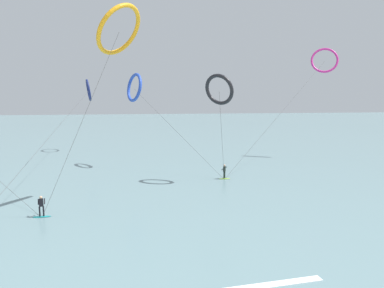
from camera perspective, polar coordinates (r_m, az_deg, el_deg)
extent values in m
cube|color=slate|center=(112.66, -7.42, 2.64)|extent=(400.00, 200.00, 0.08)
ellipsoid|color=teal|center=(30.44, -23.36, -10.85)|extent=(1.40, 0.40, 0.06)
cylinder|color=black|center=(30.31, -23.13, -10.07)|extent=(0.12, 0.12, 0.80)
cylinder|color=black|center=(30.32, -23.67, -10.09)|extent=(0.12, 0.12, 0.80)
cube|color=black|center=(30.12, -23.47, -8.79)|extent=(0.35, 0.26, 0.62)
sphere|color=tan|center=(30.01, -23.51, -8.01)|extent=(0.22, 0.22, 0.22)
cylinder|color=black|center=(30.21, -23.00, -8.61)|extent=(0.19, 0.51, 0.39)
cylinder|color=black|center=(30.22, -23.84, -8.65)|extent=(0.19, 0.51, 0.39)
ellipsoid|color=#8CC62D|center=(40.83, 5.31, -5.67)|extent=(1.40, 0.40, 0.06)
cylinder|color=#1E2823|center=(40.61, 5.24, -5.12)|extent=(0.12, 0.12, 0.80)
cylinder|color=#1E2823|center=(40.86, 5.40, -5.04)|extent=(0.12, 0.12, 0.80)
cube|color=#1E2823|center=(40.58, 5.33, -4.10)|extent=(0.36, 0.37, 0.62)
sphere|color=tan|center=(40.50, 5.34, -3.52)|extent=(0.22, 0.22, 0.22)
cylinder|color=#1E2823|center=(40.49, 5.16, -4.05)|extent=(0.45, 0.39, 0.39)
cylinder|color=#1E2823|center=(40.89, 5.41, -3.94)|extent=(0.45, 0.39, 0.39)
torus|color=navy|center=(64.41, -16.57, 8.44)|extent=(1.54, 3.99, 3.90)
cylinder|color=#3F3F3F|center=(39.88, -22.27, 1.10)|extent=(2.57, 50.50, 10.67)
torus|color=orange|center=(31.49, -11.86, 17.82)|extent=(5.22, 5.58, 4.11)
cylinder|color=#3F3F3F|center=(29.86, -17.59, 3.47)|extent=(6.30, 2.86, 14.93)
torus|color=#2647B7|center=(48.27, -9.42, 9.11)|extent=(2.66, 4.05, 3.97)
cylinder|color=#3F3F3F|center=(43.84, -2.65, 2.16)|extent=(10.05, 9.91, 10.65)
torus|color=#CC288E|center=(59.40, 20.87, 12.67)|extent=(4.43, 3.19, 4.02)
cylinder|color=#3F3F3F|center=(49.06, 14.46, 5.10)|extent=(19.36, 12.70, 15.11)
torus|color=black|center=(38.37, 4.47, 8.88)|extent=(3.50, 3.53, 3.45)
cylinder|color=#3F3F3F|center=(39.29, 4.90, 1.16)|extent=(1.06, 1.23, 10.13)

